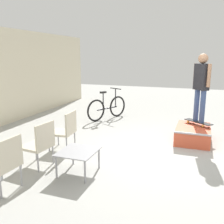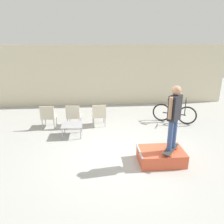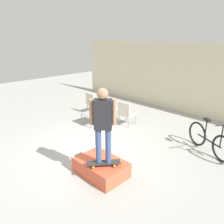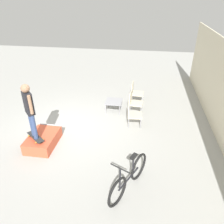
{
  "view_description": "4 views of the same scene",
  "coord_description": "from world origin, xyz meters",
  "px_view_note": "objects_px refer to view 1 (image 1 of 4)",
  "views": [
    {
      "loc": [
        -5.4,
        -0.64,
        2.15
      ],
      "look_at": [
        -0.34,
        1.18,
        0.93
      ],
      "focal_mm": 40.0,
      "sensor_mm": 36.0,
      "label": 1
    },
    {
      "loc": [
        -0.73,
        -5.75,
        3.34
      ],
      "look_at": [
        -0.15,
        1.31,
        0.89
      ],
      "focal_mm": 35.0,
      "sensor_mm": 36.0,
      "label": 2
    },
    {
      "loc": [
        4.51,
        -3.55,
        3.19
      ],
      "look_at": [
        -0.39,
        1.31,
        0.8
      ],
      "focal_mm": 35.0,
      "sensor_mm": 36.0,
      "label": 3
    },
    {
      "loc": [
        6.37,
        2.56,
        4.45
      ],
      "look_at": [
        0.06,
        1.58,
        0.84
      ],
      "focal_mm": 35.0,
      "sensor_mm": 36.0,
      "label": 4
    }
  ],
  "objects_px": {
    "skate_ramp_box": "(193,134)",
    "person_skater": "(201,82)",
    "skateboard_on_ramp": "(198,122)",
    "bicycle": "(107,108)",
    "patio_chair_center": "(40,143)",
    "patio_chair_right": "(65,129)",
    "patio_chair_left": "(3,162)",
    "coffee_table": "(78,153)"
  },
  "relations": [
    {
      "from": "coffee_table",
      "to": "patio_chair_center",
      "type": "relative_size",
      "value": 0.79
    },
    {
      "from": "skateboard_on_ramp",
      "to": "patio_chair_right",
      "type": "distance_m",
      "value": 3.43
    },
    {
      "from": "coffee_table",
      "to": "patio_chair_left",
      "type": "relative_size",
      "value": 0.79
    },
    {
      "from": "patio_chair_left",
      "to": "bicycle",
      "type": "relative_size",
      "value": 0.57
    },
    {
      "from": "coffee_table",
      "to": "patio_chair_left",
      "type": "bearing_deg",
      "value": 139.4
    },
    {
      "from": "skateboard_on_ramp",
      "to": "patio_chair_center",
      "type": "bearing_deg",
      "value": 82.72
    },
    {
      "from": "patio_chair_left",
      "to": "patio_chair_right",
      "type": "bearing_deg",
      "value": -177.34
    },
    {
      "from": "person_skater",
      "to": "patio_chair_left",
      "type": "height_order",
      "value": "person_skater"
    },
    {
      "from": "person_skater",
      "to": "patio_chair_left",
      "type": "xyz_separation_m",
      "value": [
        -3.8,
        2.87,
        -0.99
      ]
    },
    {
      "from": "skate_ramp_box",
      "to": "patio_chair_left",
      "type": "height_order",
      "value": "patio_chair_left"
    },
    {
      "from": "skate_ramp_box",
      "to": "patio_chair_right",
      "type": "height_order",
      "value": "patio_chair_right"
    },
    {
      "from": "skateboard_on_ramp",
      "to": "patio_chair_center",
      "type": "distance_m",
      "value": 4.04
    },
    {
      "from": "skateboard_on_ramp",
      "to": "bicycle",
      "type": "distance_m",
      "value": 3.23
    },
    {
      "from": "skate_ramp_box",
      "to": "person_skater",
      "type": "bearing_deg",
      "value": -25.67
    },
    {
      "from": "patio_chair_left",
      "to": "bicycle",
      "type": "height_order",
      "value": "bicycle"
    },
    {
      "from": "patio_chair_left",
      "to": "patio_chair_center",
      "type": "bearing_deg",
      "value": -177.33
    },
    {
      "from": "patio_chair_left",
      "to": "patio_chair_right",
      "type": "xyz_separation_m",
      "value": [
        1.93,
        0.0,
        0.0
      ]
    },
    {
      "from": "patio_chair_right",
      "to": "bicycle",
      "type": "xyz_separation_m",
      "value": [
        3.06,
        0.13,
        -0.11
      ]
    },
    {
      "from": "skateboard_on_ramp",
      "to": "patio_chair_center",
      "type": "relative_size",
      "value": 0.81
    },
    {
      "from": "person_skater",
      "to": "skateboard_on_ramp",
      "type": "bearing_deg",
      "value": -56.98
    },
    {
      "from": "coffee_table",
      "to": "patio_chair_left",
      "type": "distance_m",
      "value": 1.28
    },
    {
      "from": "patio_chair_left",
      "to": "person_skater",
      "type": "bearing_deg",
      "value": 145.64
    },
    {
      "from": "skateboard_on_ramp",
      "to": "patio_chair_center",
      "type": "height_order",
      "value": "patio_chair_center"
    },
    {
      "from": "skateboard_on_ramp",
      "to": "patio_chair_center",
      "type": "xyz_separation_m",
      "value": [
        -2.85,
        2.87,
        0.04
      ]
    },
    {
      "from": "person_skater",
      "to": "patio_chair_center",
      "type": "distance_m",
      "value": 4.16
    },
    {
      "from": "coffee_table",
      "to": "patio_chair_left",
      "type": "xyz_separation_m",
      "value": [
        -0.96,
        0.83,
        0.12
      ]
    },
    {
      "from": "bicycle",
      "to": "skateboard_on_ramp",
      "type": "bearing_deg",
      "value": -85.1
    },
    {
      "from": "skate_ramp_box",
      "to": "skateboard_on_ramp",
      "type": "relative_size",
      "value": 1.72
    },
    {
      "from": "coffee_table",
      "to": "patio_chair_right",
      "type": "distance_m",
      "value": 1.28
    },
    {
      "from": "patio_chair_right",
      "to": "patio_chair_left",
      "type": "bearing_deg",
      "value": -3.93
    },
    {
      "from": "skateboard_on_ramp",
      "to": "coffee_table",
      "type": "bearing_deg",
      "value": 92.2
    },
    {
      "from": "coffee_table",
      "to": "patio_chair_left",
      "type": "height_order",
      "value": "patio_chair_left"
    },
    {
      "from": "person_skater",
      "to": "bicycle",
      "type": "xyz_separation_m",
      "value": [
        1.18,
        3.0,
        -1.1
      ]
    },
    {
      "from": "skate_ramp_box",
      "to": "coffee_table",
      "type": "bearing_deg",
      "value": 143.53
    },
    {
      "from": "patio_chair_center",
      "to": "patio_chair_right",
      "type": "distance_m",
      "value": 0.98
    },
    {
      "from": "person_skater",
      "to": "patio_chair_center",
      "type": "bearing_deg",
      "value": 91.85
    },
    {
      "from": "patio_chair_right",
      "to": "bicycle",
      "type": "distance_m",
      "value": 3.06
    },
    {
      "from": "coffee_table",
      "to": "skate_ramp_box",
      "type": "bearing_deg",
      "value": -36.47
    },
    {
      "from": "skateboard_on_ramp",
      "to": "patio_chair_left",
      "type": "relative_size",
      "value": 0.81
    },
    {
      "from": "patio_chair_left",
      "to": "patio_chair_center",
      "type": "height_order",
      "value": "same"
    },
    {
      "from": "person_skater",
      "to": "coffee_table",
      "type": "distance_m",
      "value": 3.67
    },
    {
      "from": "skate_ramp_box",
      "to": "coffee_table",
      "type": "xyz_separation_m",
      "value": [
        -2.62,
        1.94,
        0.2
      ]
    }
  ]
}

